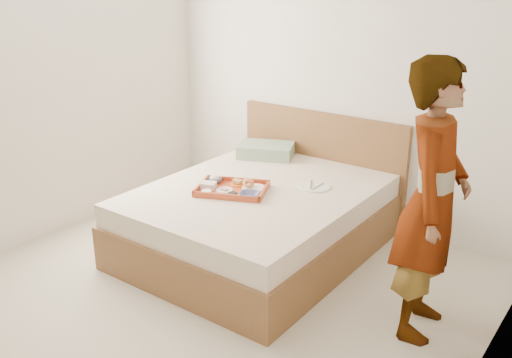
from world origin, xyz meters
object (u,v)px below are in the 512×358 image
object	(u,v)px
bed	(258,219)
tray	(232,188)
person	(432,202)
dinner_plate	(314,187)

from	to	relation	value
bed	tray	xyz separation A→B (m)	(-0.13, -0.17, 0.29)
person	dinner_plate	bearing A→B (deg)	55.31
bed	person	size ratio (longest dim) A/B	1.17
bed	dinner_plate	xyz separation A→B (m)	(0.34, 0.28, 0.27)
bed	dinner_plate	size ratio (longest dim) A/B	7.98
dinner_plate	person	bearing A→B (deg)	-25.61
person	tray	bearing A→B (deg)	78.16
dinner_plate	person	world-z (taller)	person
tray	person	distance (m)	1.60
tray	dinner_plate	xyz separation A→B (m)	(0.47, 0.45, -0.02)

